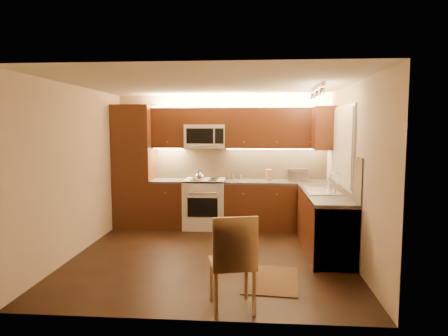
# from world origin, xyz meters

# --- Properties ---
(floor) EXTENTS (4.00, 4.00, 0.01)m
(floor) POSITION_xyz_m (0.00, 0.00, 0.00)
(floor) COLOR black
(floor) RESTS_ON ground
(ceiling) EXTENTS (4.00, 4.00, 0.01)m
(ceiling) POSITION_xyz_m (0.00, 0.00, 2.50)
(ceiling) COLOR beige
(ceiling) RESTS_ON ground
(wall_back) EXTENTS (4.00, 0.01, 2.50)m
(wall_back) POSITION_xyz_m (0.00, 2.00, 1.25)
(wall_back) COLOR #BFA98C
(wall_back) RESTS_ON ground
(wall_front) EXTENTS (4.00, 0.01, 2.50)m
(wall_front) POSITION_xyz_m (0.00, -2.00, 1.25)
(wall_front) COLOR #BFA98C
(wall_front) RESTS_ON ground
(wall_left) EXTENTS (0.01, 4.00, 2.50)m
(wall_left) POSITION_xyz_m (-2.00, 0.00, 1.25)
(wall_left) COLOR #BFA98C
(wall_left) RESTS_ON ground
(wall_right) EXTENTS (0.01, 4.00, 2.50)m
(wall_right) POSITION_xyz_m (2.00, 0.00, 1.25)
(wall_right) COLOR #BFA98C
(wall_right) RESTS_ON ground
(pantry) EXTENTS (0.70, 0.60, 2.30)m
(pantry) POSITION_xyz_m (-1.65, 1.70, 1.15)
(pantry) COLOR #49210F
(pantry) RESTS_ON floor
(base_cab_back_left) EXTENTS (0.62, 0.60, 0.86)m
(base_cab_back_left) POSITION_xyz_m (-0.99, 1.70, 0.43)
(base_cab_back_left) COLOR #49210F
(base_cab_back_left) RESTS_ON floor
(counter_back_left) EXTENTS (0.62, 0.60, 0.04)m
(counter_back_left) POSITION_xyz_m (-0.99, 1.70, 0.88)
(counter_back_left) COLOR #33302F
(counter_back_left) RESTS_ON base_cab_back_left
(base_cab_back_right) EXTENTS (1.92, 0.60, 0.86)m
(base_cab_back_right) POSITION_xyz_m (1.04, 1.70, 0.43)
(base_cab_back_right) COLOR #49210F
(base_cab_back_right) RESTS_ON floor
(counter_back_right) EXTENTS (1.92, 0.60, 0.04)m
(counter_back_right) POSITION_xyz_m (1.04, 1.70, 0.88)
(counter_back_right) COLOR #33302F
(counter_back_right) RESTS_ON base_cab_back_right
(base_cab_right) EXTENTS (0.60, 2.00, 0.86)m
(base_cab_right) POSITION_xyz_m (1.70, 0.40, 0.43)
(base_cab_right) COLOR #49210F
(base_cab_right) RESTS_ON floor
(counter_right) EXTENTS (0.60, 2.00, 0.04)m
(counter_right) POSITION_xyz_m (1.70, 0.40, 0.88)
(counter_right) COLOR #33302F
(counter_right) RESTS_ON base_cab_right
(dishwasher) EXTENTS (0.58, 0.60, 0.84)m
(dishwasher) POSITION_xyz_m (1.70, -0.30, 0.43)
(dishwasher) COLOR silver
(dishwasher) RESTS_ON floor
(backsplash_back) EXTENTS (3.30, 0.02, 0.60)m
(backsplash_back) POSITION_xyz_m (0.35, 1.99, 1.20)
(backsplash_back) COLOR tan
(backsplash_back) RESTS_ON wall_back
(backsplash_right) EXTENTS (0.02, 2.00, 0.60)m
(backsplash_right) POSITION_xyz_m (1.99, 0.40, 1.20)
(backsplash_right) COLOR tan
(backsplash_right) RESTS_ON wall_right
(upper_cab_back_left) EXTENTS (0.62, 0.35, 0.75)m
(upper_cab_back_left) POSITION_xyz_m (-0.99, 1.82, 1.88)
(upper_cab_back_left) COLOR #49210F
(upper_cab_back_left) RESTS_ON wall_back
(upper_cab_back_right) EXTENTS (1.92, 0.35, 0.75)m
(upper_cab_back_right) POSITION_xyz_m (1.04, 1.82, 1.88)
(upper_cab_back_right) COLOR #49210F
(upper_cab_back_right) RESTS_ON wall_back
(upper_cab_bridge) EXTENTS (0.76, 0.35, 0.31)m
(upper_cab_bridge) POSITION_xyz_m (-0.30, 1.82, 2.09)
(upper_cab_bridge) COLOR #49210F
(upper_cab_bridge) RESTS_ON wall_back
(upper_cab_right_corner) EXTENTS (0.35, 0.50, 0.75)m
(upper_cab_right_corner) POSITION_xyz_m (1.82, 1.40, 1.88)
(upper_cab_right_corner) COLOR #49210F
(upper_cab_right_corner) RESTS_ON wall_right
(stove) EXTENTS (0.76, 0.65, 0.92)m
(stove) POSITION_xyz_m (-0.30, 1.68, 0.46)
(stove) COLOR silver
(stove) RESTS_ON floor
(microwave) EXTENTS (0.76, 0.38, 0.44)m
(microwave) POSITION_xyz_m (-0.30, 1.81, 1.72)
(microwave) COLOR silver
(microwave) RESTS_ON wall_back
(window_frame) EXTENTS (0.03, 1.44, 1.24)m
(window_frame) POSITION_xyz_m (1.99, 0.55, 1.60)
(window_frame) COLOR silver
(window_frame) RESTS_ON wall_right
(window_blinds) EXTENTS (0.02, 1.36, 1.16)m
(window_blinds) POSITION_xyz_m (1.97, 0.55, 1.60)
(window_blinds) COLOR silver
(window_blinds) RESTS_ON wall_right
(sink) EXTENTS (0.52, 0.86, 0.15)m
(sink) POSITION_xyz_m (1.70, 0.55, 0.98)
(sink) COLOR silver
(sink) RESTS_ON counter_right
(faucet) EXTENTS (0.20, 0.04, 0.30)m
(faucet) POSITION_xyz_m (1.88, 0.55, 1.05)
(faucet) COLOR silver
(faucet) RESTS_ON counter_right
(track_light_bar) EXTENTS (0.04, 1.20, 0.03)m
(track_light_bar) POSITION_xyz_m (1.55, 0.40, 2.46)
(track_light_bar) COLOR silver
(track_light_bar) RESTS_ON ceiling
(kettle) EXTENTS (0.22, 0.22, 0.20)m
(kettle) POSITION_xyz_m (-0.36, 1.45, 1.02)
(kettle) COLOR silver
(kettle) RESTS_ON stove
(toaster_oven) EXTENTS (0.40, 0.30, 0.23)m
(toaster_oven) POSITION_xyz_m (1.43, 1.75, 1.02)
(toaster_oven) COLOR silver
(toaster_oven) RESTS_ON counter_back_right
(knife_block) EXTENTS (0.11, 0.16, 0.21)m
(knife_block) POSITION_xyz_m (0.90, 1.75, 1.00)
(knife_block) COLOR #A6784B
(knife_block) RESTS_ON counter_back_right
(spice_jar_a) EXTENTS (0.05, 0.05, 0.09)m
(spice_jar_a) POSITION_xyz_m (0.37, 1.90, 0.95)
(spice_jar_a) COLOR silver
(spice_jar_a) RESTS_ON counter_back_right
(spice_jar_b) EXTENTS (0.04, 0.04, 0.10)m
(spice_jar_b) POSITION_xyz_m (0.22, 1.88, 0.95)
(spice_jar_b) COLOR olive
(spice_jar_b) RESTS_ON counter_back_right
(spice_jar_c) EXTENTS (0.06, 0.06, 0.09)m
(spice_jar_c) POSITION_xyz_m (0.14, 1.91, 0.95)
(spice_jar_c) COLOR silver
(spice_jar_c) RESTS_ON counter_back_right
(spice_jar_d) EXTENTS (0.05, 0.05, 0.10)m
(spice_jar_d) POSITION_xyz_m (0.14, 1.94, 0.95)
(spice_jar_d) COLOR olive
(spice_jar_d) RESTS_ON counter_back_right
(soap_bottle) EXTENTS (0.08, 0.08, 0.18)m
(soap_bottle) POSITION_xyz_m (1.91, 1.03, 0.99)
(soap_bottle) COLOR #B1B1B5
(soap_bottle) RESTS_ON counter_right
(rug) EXTENTS (0.74, 1.04, 0.01)m
(rug) POSITION_xyz_m (0.85, -0.90, 0.01)
(rug) COLOR black
(rug) RESTS_ON floor
(dining_chair) EXTENTS (0.54, 0.54, 1.02)m
(dining_chair) POSITION_xyz_m (0.41, -1.70, 0.51)
(dining_chair) COLOR #A6784B
(dining_chair) RESTS_ON floor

